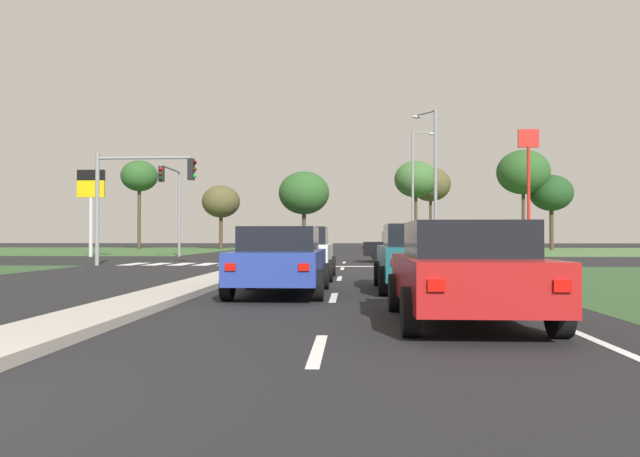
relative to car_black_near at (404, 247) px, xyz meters
name	(u,v)px	position (x,y,z in m)	size (l,w,h in m)	color
ground_plane	(281,260)	(-6.53, 2.08, -0.79)	(200.00, 200.00, 0.00)	black
grass_verge_far_left	(49,250)	(-32.03, 26.58, -0.79)	(35.00, 35.00, 0.01)	#385B2D
grass_verge_far_right	(585,251)	(18.97, 26.58, -0.79)	(35.00, 35.00, 0.01)	#476B38
median_island_near	(192,287)	(-6.53, -16.92, -0.72)	(1.20, 22.00, 0.14)	#ADA89E
median_island_far	(311,250)	(-6.53, 27.08, -0.72)	(1.20, 36.00, 0.14)	#ADA89E
lane_dash_near	(318,350)	(-3.03, -24.78, -0.79)	(0.14, 2.00, 0.01)	silver
lane_dash_second	(334,297)	(-3.03, -18.78, -0.79)	(0.14, 2.00, 0.01)	silver
lane_dash_third	(339,278)	(-3.03, -12.78, -0.79)	(0.14, 2.00, 0.01)	silver
lane_dash_fourth	(342,269)	(-3.03, -6.78, -0.79)	(0.14, 2.00, 0.01)	silver
lane_dash_fifth	(344,262)	(-3.03, -0.78, -0.79)	(0.14, 2.00, 0.01)	silver
edge_line_right	(469,287)	(0.32, -15.92, -0.79)	(0.14, 24.00, 0.01)	silver
stop_bar_near	(350,266)	(-2.73, -4.92, -0.79)	(6.40, 0.50, 0.01)	silver
crosswalk_bar_near	(134,264)	(-12.93, -3.12, -0.79)	(0.70, 2.80, 0.01)	silver
crosswalk_bar_second	(158,264)	(-11.78, -3.12, -0.79)	(0.70, 2.80, 0.01)	silver
crosswalk_bar_third	(182,264)	(-10.63, -3.12, -0.79)	(0.70, 2.80, 0.01)	silver
crosswalk_bar_fourth	(206,264)	(-9.48, -3.12, -0.79)	(0.70, 2.80, 0.01)	silver
crosswalk_bar_fifth	(231,264)	(-8.33, -3.12, -0.79)	(0.70, 2.80, 0.01)	silver
crosswalk_bar_sixth	(255,264)	(-7.18, -3.12, -0.79)	(0.70, 2.80, 0.01)	silver
crosswalk_bar_seventh	(279,264)	(-6.03, -3.12, -0.79)	(0.70, 2.80, 0.01)	silver
crosswalk_bar_eighth	(304,264)	(-4.88, -3.12, -0.79)	(0.70, 2.80, 0.01)	silver
car_black_near	(404,247)	(0.00, 0.00, 0.00)	(4.24, 1.97, 1.56)	black
car_silver_second	(280,243)	(-8.83, 20.72, 0.00)	(2.08, 4.54, 1.56)	#B7B7BC
car_white_third	(301,252)	(-4.21, -12.91, 0.01)	(2.04, 4.55, 1.58)	silver
car_grey_fourth	(289,242)	(-8.70, 27.06, 0.01)	(2.09, 4.63, 1.57)	slate
car_blue_fifth	(281,260)	(-4.23, -18.13, -0.03)	(2.03, 4.42, 1.49)	navy
car_red_sixth	(465,271)	(-0.98, -22.48, -0.03)	(2.08, 4.26, 1.50)	#A31919
car_teal_seventh	(418,257)	(-1.07, -16.91, 0.01)	(1.99, 4.37, 1.57)	#19565B
traffic_signal_far_left	(173,195)	(-14.13, 7.22, 3.21)	(0.32, 4.22, 5.87)	gray
traffic_signal_near_left	(135,187)	(-12.38, -4.52, 2.74)	(4.63, 0.32, 5.09)	gray
street_lamp_second	(434,175)	(2.26, 5.46, 4.19)	(1.37, 1.57, 8.95)	gray
street_lamp_third	(414,186)	(2.49, 19.09, 4.72)	(1.99, 0.44, 10.00)	gray
fastfood_pole_sign	(528,162)	(12.97, 23.48, 7.16)	(1.80, 0.40, 10.84)	red
fuel_price_totem	(91,193)	(-19.67, 7.57, 3.35)	(1.80, 0.24, 5.68)	silver
treeline_near	(139,177)	(-25.65, 33.66, 7.06)	(3.94, 3.94, 9.61)	#423323
treeline_second	(221,202)	(-17.03, 35.19, 4.39)	(4.17, 4.17, 6.99)	#423323
treeline_third	(304,193)	(-7.91, 35.66, 5.35)	(5.57, 5.57, 8.53)	#423323
treeline_fourth	(416,180)	(3.90, 31.60, 6.40)	(4.39, 4.39, 9.10)	#423323
treeline_fifth	(431,185)	(5.84, 35.03, 6.17)	(4.33, 4.33, 8.83)	#423323
treeline_sixth	(551,193)	(17.49, 31.44, 4.93)	(4.28, 4.28, 7.58)	#423323
treeline_seventh	(523,172)	(14.60, 31.09, 7.03)	(5.27, 5.27, 10.09)	#423323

